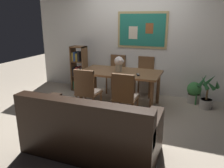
{
  "coord_description": "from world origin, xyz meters",
  "views": [
    {
      "loc": [
        1.42,
        -3.7,
        1.77
      ],
      "look_at": [
        0.06,
        -0.16,
        0.65
      ],
      "focal_mm": 35.66,
      "sensor_mm": 36.0,
      "label": 1
    }
  ],
  "objects_px": {
    "leather_couch": "(90,132)",
    "tv_remote": "(138,75)",
    "dining_chair_near_right": "(124,94)",
    "potted_ivy": "(194,92)",
    "flower_vase": "(119,63)",
    "dining_chair_far_right": "(145,73)",
    "dining_chair_far_left": "(117,71)",
    "dining_chair_near_left": "(87,89)",
    "bookshelf": "(79,70)",
    "potted_palm": "(207,95)",
    "dining_table": "(120,76)"
  },
  "relations": [
    {
      "from": "flower_vase",
      "to": "dining_chair_far_right",
      "type": "bearing_deg",
      "value": 67.02
    },
    {
      "from": "potted_ivy",
      "to": "dining_chair_near_right",
      "type": "bearing_deg",
      "value": -126.16
    },
    {
      "from": "dining_chair_near_right",
      "to": "dining_chair_far_left",
      "type": "height_order",
      "value": "same"
    },
    {
      "from": "leather_couch",
      "to": "dining_chair_far_left",
      "type": "bearing_deg",
      "value": 102.17
    },
    {
      "from": "dining_chair_near_right",
      "to": "bookshelf",
      "type": "distance_m",
      "value": 2.17
    },
    {
      "from": "dining_chair_near_left",
      "to": "dining_chair_near_right",
      "type": "xyz_separation_m",
      "value": [
        0.73,
        -0.03,
        0.0
      ]
    },
    {
      "from": "dining_table",
      "to": "flower_vase",
      "type": "height_order",
      "value": "flower_vase"
    },
    {
      "from": "dining_table",
      "to": "leather_couch",
      "type": "bearing_deg",
      "value": -83.61
    },
    {
      "from": "bookshelf",
      "to": "potted_ivy",
      "type": "bearing_deg",
      "value": 2.16
    },
    {
      "from": "dining_chair_far_left",
      "to": "potted_palm",
      "type": "xyz_separation_m",
      "value": [
        2.08,
        -0.38,
        -0.24
      ]
    },
    {
      "from": "dining_chair_near_left",
      "to": "dining_chair_far_left",
      "type": "height_order",
      "value": "same"
    },
    {
      "from": "dining_chair_near_right",
      "to": "leather_couch",
      "type": "distance_m",
      "value": 1.04
    },
    {
      "from": "dining_chair_near_left",
      "to": "leather_couch",
      "type": "bearing_deg",
      "value": -61.08
    },
    {
      "from": "tv_remote",
      "to": "dining_table",
      "type": "bearing_deg",
      "value": 157.53
    },
    {
      "from": "dining_chair_near_left",
      "to": "flower_vase",
      "type": "xyz_separation_m",
      "value": [
        0.35,
        0.78,
        0.37
      ]
    },
    {
      "from": "dining_chair_near_left",
      "to": "tv_remote",
      "type": "height_order",
      "value": "dining_chair_near_left"
    },
    {
      "from": "potted_ivy",
      "to": "potted_palm",
      "type": "bearing_deg",
      "value": -46.56
    },
    {
      "from": "leather_couch",
      "to": "potted_ivy",
      "type": "distance_m",
      "value": 2.82
    },
    {
      "from": "dining_chair_near_left",
      "to": "tv_remote",
      "type": "xyz_separation_m",
      "value": [
        0.79,
        0.62,
        0.2
      ]
    },
    {
      "from": "dining_table",
      "to": "tv_remote",
      "type": "xyz_separation_m",
      "value": [
        0.43,
        -0.18,
        0.1
      ]
    },
    {
      "from": "dining_chair_far_right",
      "to": "flower_vase",
      "type": "bearing_deg",
      "value": -112.98
    },
    {
      "from": "potted_ivy",
      "to": "leather_couch",
      "type": "bearing_deg",
      "value": -116.63
    },
    {
      "from": "dining_table",
      "to": "potted_ivy",
      "type": "distance_m",
      "value": 1.67
    },
    {
      "from": "dining_chair_far_right",
      "to": "tv_remote",
      "type": "distance_m",
      "value": 1.03
    },
    {
      "from": "dining_chair_far_left",
      "to": "potted_ivy",
      "type": "relative_size",
      "value": 1.81
    },
    {
      "from": "potted_ivy",
      "to": "tv_remote",
      "type": "xyz_separation_m",
      "value": [
        -1.04,
        -0.87,
        0.5
      ]
    },
    {
      "from": "dining_chair_far_right",
      "to": "potted_palm",
      "type": "distance_m",
      "value": 1.46
    },
    {
      "from": "tv_remote",
      "to": "potted_ivy",
      "type": "bearing_deg",
      "value": 39.79
    },
    {
      "from": "dining_chair_near_left",
      "to": "dining_chair_near_right",
      "type": "bearing_deg",
      "value": -2.08
    },
    {
      "from": "dining_chair_far_right",
      "to": "potted_palm",
      "type": "xyz_separation_m",
      "value": [
        1.38,
        -0.4,
        -0.24
      ]
    },
    {
      "from": "leather_couch",
      "to": "tv_remote",
      "type": "distance_m",
      "value": 1.72
    },
    {
      "from": "dining_chair_near_right",
      "to": "potted_ivy",
      "type": "bearing_deg",
      "value": 53.84
    },
    {
      "from": "leather_couch",
      "to": "potted_palm",
      "type": "bearing_deg",
      "value": 56.04
    },
    {
      "from": "dining_chair_near_left",
      "to": "dining_chair_far_left",
      "type": "relative_size",
      "value": 1.0
    },
    {
      "from": "dining_chair_near_right",
      "to": "tv_remote",
      "type": "xyz_separation_m",
      "value": [
        0.06,
        0.64,
        0.2
      ]
    },
    {
      "from": "leather_couch",
      "to": "flower_vase",
      "type": "height_order",
      "value": "flower_vase"
    },
    {
      "from": "dining_table",
      "to": "dining_chair_near_right",
      "type": "distance_m",
      "value": 0.9
    },
    {
      "from": "dining_chair_near_right",
      "to": "bookshelf",
      "type": "bearing_deg",
      "value": 139.67
    },
    {
      "from": "leather_couch",
      "to": "tv_remote",
      "type": "height_order",
      "value": "leather_couch"
    },
    {
      "from": "dining_table",
      "to": "tv_remote",
      "type": "distance_m",
      "value": 0.47
    },
    {
      "from": "potted_palm",
      "to": "dining_chair_far_right",
      "type": "bearing_deg",
      "value": 163.69
    },
    {
      "from": "bookshelf",
      "to": "leather_couch",
      "type": "bearing_deg",
      "value": -58.18
    },
    {
      "from": "dining_chair_far_right",
      "to": "dining_chair_near_right",
      "type": "distance_m",
      "value": 1.65
    },
    {
      "from": "dining_table",
      "to": "potted_palm",
      "type": "bearing_deg",
      "value": 13.82
    },
    {
      "from": "bookshelf",
      "to": "tv_remote",
      "type": "bearing_deg",
      "value": -23.93
    },
    {
      "from": "dining_chair_far_right",
      "to": "dining_chair_far_left",
      "type": "bearing_deg",
      "value": -177.69
    },
    {
      "from": "dining_chair_near_left",
      "to": "flower_vase",
      "type": "distance_m",
      "value": 0.93
    },
    {
      "from": "bookshelf",
      "to": "tv_remote",
      "type": "xyz_separation_m",
      "value": [
        1.72,
        -0.76,
        0.23
      ]
    },
    {
      "from": "potted_ivy",
      "to": "flower_vase",
      "type": "relative_size",
      "value": 1.63
    },
    {
      "from": "potted_ivy",
      "to": "potted_palm",
      "type": "xyz_separation_m",
      "value": [
        0.25,
        -0.27,
        0.06
      ]
    }
  ]
}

